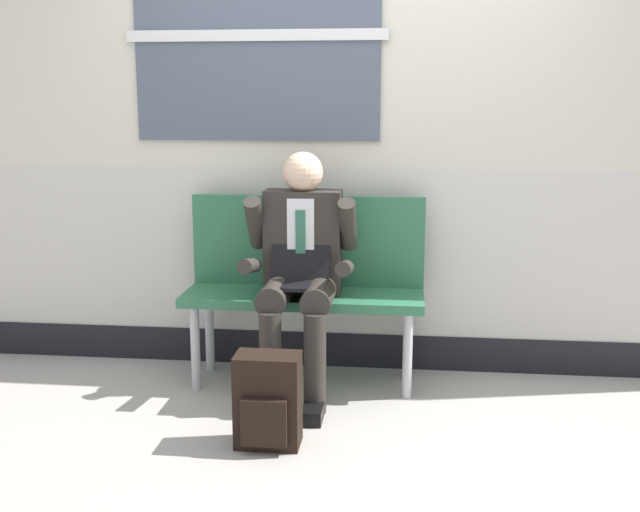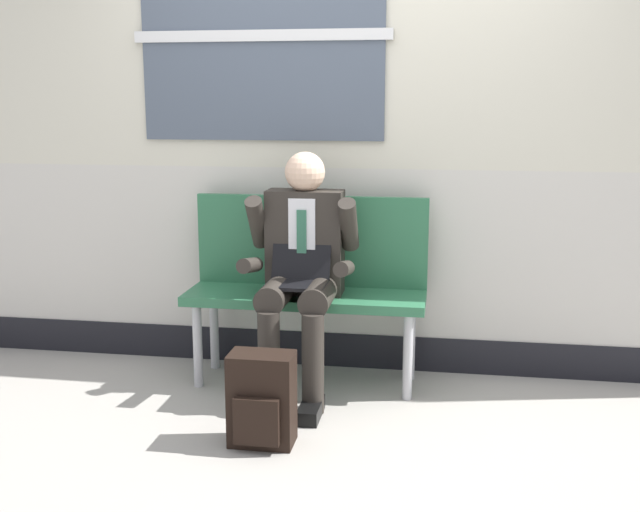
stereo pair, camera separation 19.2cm
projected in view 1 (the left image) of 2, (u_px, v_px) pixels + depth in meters
ground_plane at (339, 409)px, 3.88m from camera, size 18.00×18.00×0.00m
station_wall at (349, 139)px, 4.30m from camera, size 5.09×0.17×2.61m
bench_with_person at (305, 275)px, 4.20m from camera, size 1.28×0.42×1.00m
person_seated at (300, 267)px, 3.98m from camera, size 0.57×0.70×1.26m
backpack at (268, 402)px, 3.44m from camera, size 0.29×0.22×0.42m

